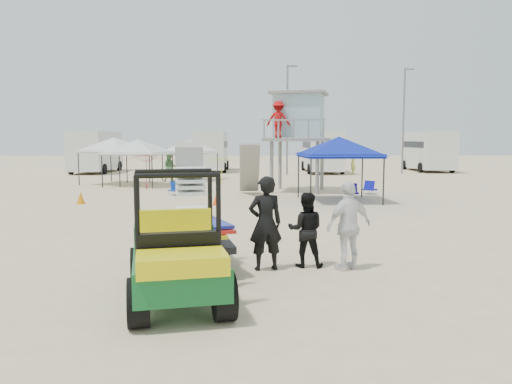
{
  "coord_description": "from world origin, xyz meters",
  "views": [
    {
      "loc": [
        0.39,
        -9.83,
        2.67
      ],
      "look_at": [
        0.5,
        3.0,
        1.3
      ],
      "focal_mm": 35.0,
      "sensor_mm": 36.0,
      "label": 1
    }
  ],
  "objects_px": {
    "lifeguard_tower": "(296,119)",
    "surf_trailer": "(192,222)",
    "utility_cart": "(175,243)",
    "canopy_blue": "(339,140)",
    "man_left": "(265,223)"
  },
  "relations": [
    {
      "from": "utility_cart",
      "to": "man_left",
      "type": "relative_size",
      "value": 1.57
    },
    {
      "from": "utility_cart",
      "to": "surf_trailer",
      "type": "bearing_deg",
      "value": 89.89
    },
    {
      "from": "utility_cart",
      "to": "surf_trailer",
      "type": "distance_m",
      "value": 2.34
    },
    {
      "from": "utility_cart",
      "to": "canopy_blue",
      "type": "xyz_separation_m",
      "value": [
        4.96,
        13.29,
        1.63
      ]
    },
    {
      "from": "surf_trailer",
      "to": "lifeguard_tower",
      "type": "height_order",
      "value": "lifeguard_tower"
    },
    {
      "from": "lifeguard_tower",
      "to": "surf_trailer",
      "type": "bearing_deg",
      "value": -103.01
    },
    {
      "from": "surf_trailer",
      "to": "canopy_blue",
      "type": "height_order",
      "value": "canopy_blue"
    },
    {
      "from": "surf_trailer",
      "to": "man_left",
      "type": "xyz_separation_m",
      "value": [
        1.52,
        -0.3,
        0.03
      ]
    },
    {
      "from": "surf_trailer",
      "to": "man_left",
      "type": "bearing_deg",
      "value": -11.17
    },
    {
      "from": "man_left",
      "to": "utility_cart",
      "type": "bearing_deg",
      "value": 39.58
    },
    {
      "from": "canopy_blue",
      "to": "utility_cart",
      "type": "bearing_deg",
      "value": -110.47
    },
    {
      "from": "utility_cart",
      "to": "lifeguard_tower",
      "type": "xyz_separation_m",
      "value": [
        3.49,
        17.42,
        2.65
      ]
    },
    {
      "from": "man_left",
      "to": "canopy_blue",
      "type": "distance_m",
      "value": 11.88
    },
    {
      "from": "canopy_blue",
      "to": "man_left",
      "type": "bearing_deg",
      "value": -106.99
    },
    {
      "from": "utility_cart",
      "to": "lifeguard_tower",
      "type": "relative_size",
      "value": 0.62
    }
  ]
}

